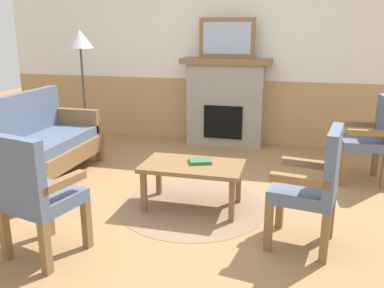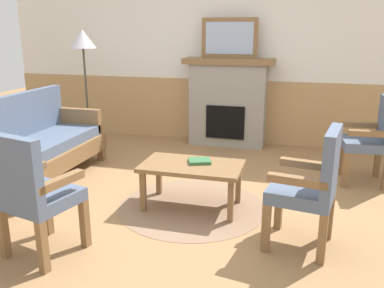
# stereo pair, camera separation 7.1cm
# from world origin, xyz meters

# --- Properties ---
(ground_plane) EXTENTS (14.00, 14.00, 0.00)m
(ground_plane) POSITION_xyz_m (0.00, 0.00, 0.00)
(ground_plane) COLOR #997047
(wall_back) EXTENTS (7.20, 0.14, 2.70)m
(wall_back) POSITION_xyz_m (0.00, 2.60, 1.31)
(wall_back) COLOR white
(wall_back) RESTS_ON ground_plane
(fireplace) EXTENTS (1.30, 0.44, 1.28)m
(fireplace) POSITION_xyz_m (0.00, 2.35, 0.65)
(fireplace) COLOR gray
(fireplace) RESTS_ON ground_plane
(framed_picture) EXTENTS (0.80, 0.04, 0.56)m
(framed_picture) POSITION_xyz_m (0.00, 2.35, 1.56)
(framed_picture) COLOR brown
(framed_picture) RESTS_ON fireplace
(couch) EXTENTS (0.70, 1.80, 0.98)m
(couch) POSITION_xyz_m (-1.81, 0.30, 0.40)
(couch) COLOR brown
(couch) RESTS_ON ground_plane
(coffee_table) EXTENTS (0.96, 0.56, 0.44)m
(coffee_table) POSITION_xyz_m (0.08, 0.05, 0.39)
(coffee_table) COLOR brown
(coffee_table) RESTS_ON ground_plane
(round_rug) EXTENTS (1.45, 1.45, 0.01)m
(round_rug) POSITION_xyz_m (0.08, 0.05, 0.00)
(round_rug) COLOR #896B51
(round_rug) RESTS_ON ground_plane
(book_on_table) EXTENTS (0.26, 0.24, 0.03)m
(book_on_table) POSITION_xyz_m (0.14, 0.11, 0.46)
(book_on_table) COLOR #33663D
(book_on_table) RESTS_ON coffee_table
(armchair_near_fireplace) EXTENTS (0.51, 0.51, 0.98)m
(armchair_near_fireplace) POSITION_xyz_m (1.83, 1.21, 0.54)
(armchair_near_fireplace) COLOR brown
(armchair_near_fireplace) RESTS_ON ground_plane
(armchair_by_window_left) EXTENTS (0.55, 0.55, 0.98)m
(armchair_by_window_left) POSITION_xyz_m (1.17, -0.44, 0.54)
(armchair_by_window_left) COLOR brown
(armchair_by_window_left) RESTS_ON ground_plane
(armchair_front_left) EXTENTS (0.58, 0.58, 0.98)m
(armchair_front_left) POSITION_xyz_m (-0.81, -1.13, 0.54)
(armchair_front_left) COLOR brown
(armchair_front_left) RESTS_ON ground_plane
(floor_lamp_by_couch) EXTENTS (0.36, 0.36, 1.68)m
(floor_lamp_by_couch) POSITION_xyz_m (-1.91, 1.64, 1.45)
(floor_lamp_by_couch) COLOR #332D28
(floor_lamp_by_couch) RESTS_ON ground_plane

